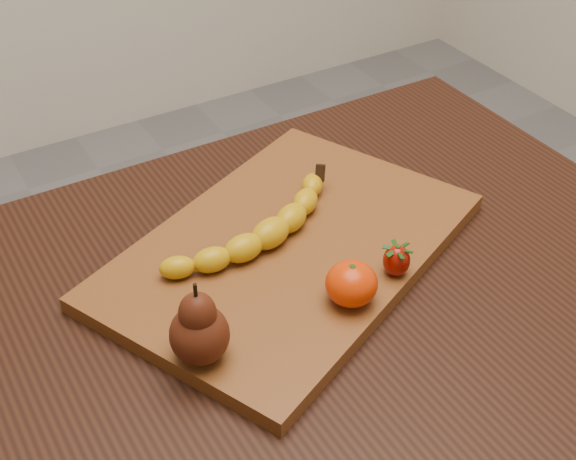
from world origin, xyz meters
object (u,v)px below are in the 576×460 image
cutting_board (288,250)px  mandarin (351,284)px  pear (198,322)px  table (284,360)px

cutting_board → mandarin: size_ratio=7.83×
cutting_board → pear: bearing=-170.5°
table → mandarin: size_ratio=17.40×
table → cutting_board: size_ratio=2.22×
pear → mandarin: bearing=-2.5°
pear → mandarin: 0.18m
cutting_board → pear: size_ratio=4.73×
pear → table: bearing=20.9°
pear → cutting_board: bearing=33.9°
table → pear: bearing=-159.1°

